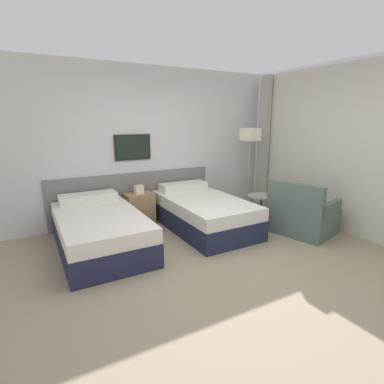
{
  "coord_description": "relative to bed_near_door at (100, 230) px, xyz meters",
  "views": [
    {
      "loc": [
        -2.03,
        -2.82,
        1.79
      ],
      "look_at": [
        0.22,
        1.2,
        0.67
      ],
      "focal_mm": 28.0,
      "sensor_mm": 36.0,
      "label": 1
    }
  ],
  "objects": [
    {
      "name": "nightstand",
      "position": [
        0.85,
        0.74,
        0.01
      ],
      "size": [
        0.47,
        0.35,
        0.68
      ],
      "color": "#9E7A51",
      "rests_on": "ground_plane"
    },
    {
      "name": "wall_headboard",
      "position": [
        1.21,
        1.02,
        1.03
      ],
      "size": [
        10.0,
        0.1,
        2.7
      ],
      "color": "silver",
      "rests_on": "ground_plane"
    },
    {
      "name": "ground_plane",
      "position": [
        1.23,
        -1.28,
        -0.27
      ],
      "size": [
        16.0,
        16.0,
        0.0
      ],
      "primitive_type": "plane",
      "color": "gray"
    },
    {
      "name": "floor_lamp",
      "position": [
        3.01,
        0.43,
        1.14
      ],
      "size": [
        0.29,
        0.29,
        1.63
      ],
      "color": "#9E9993",
      "rests_on": "ground_plane"
    },
    {
      "name": "wall_window",
      "position": [
        3.66,
        -1.28,
        1.07
      ],
      "size": [
        0.21,
        4.77,
        2.7
      ],
      "color": "white",
      "rests_on": "ground_plane"
    },
    {
      "name": "armchair",
      "position": [
        2.98,
        -0.97,
        -0.0
      ],
      "size": [
        0.99,
        1.06,
        0.86
      ],
      "rotation": [
        0.0,
        0.0,
        1.82
      ],
      "color": "#4C6056",
      "rests_on": "ground_plane"
    },
    {
      "name": "bed_near_door",
      "position": [
        0.0,
        0.0,
        0.0
      ],
      "size": [
        1.09,
        1.93,
        0.65
      ],
      "color": "#1E233D",
      "rests_on": "ground_plane"
    },
    {
      "name": "side_table",
      "position": [
        2.73,
        -0.28,
        0.08
      ],
      "size": [
        0.48,
        0.48,
        0.5
      ],
      "color": "gray",
      "rests_on": "ground_plane"
    },
    {
      "name": "bed_near_window",
      "position": [
        1.7,
        0.0,
        0.0
      ],
      "size": [
        1.09,
        1.93,
        0.65
      ],
      "color": "#1E233D",
      "rests_on": "ground_plane"
    }
  ]
}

